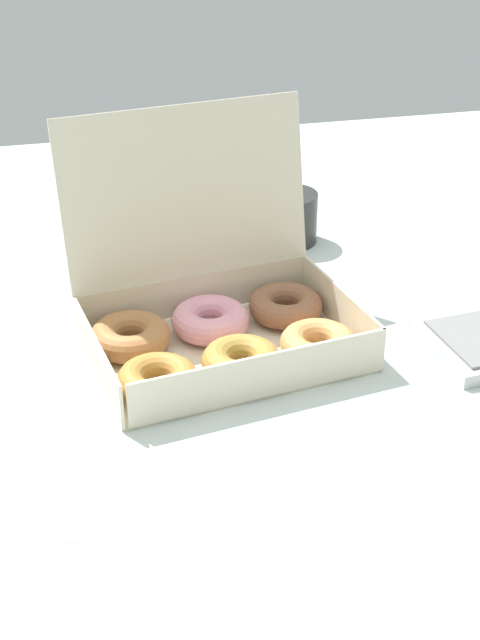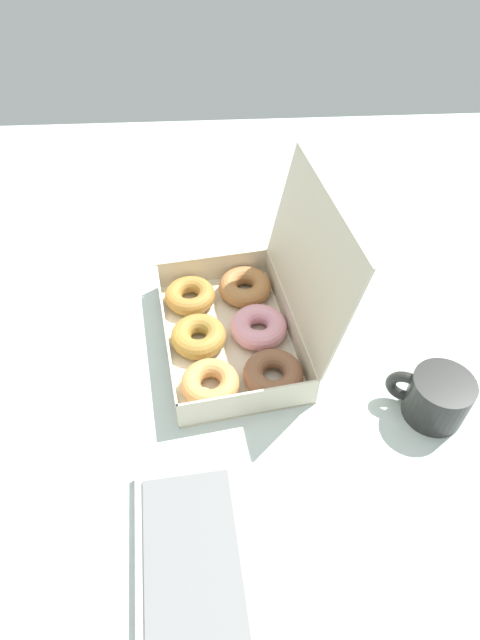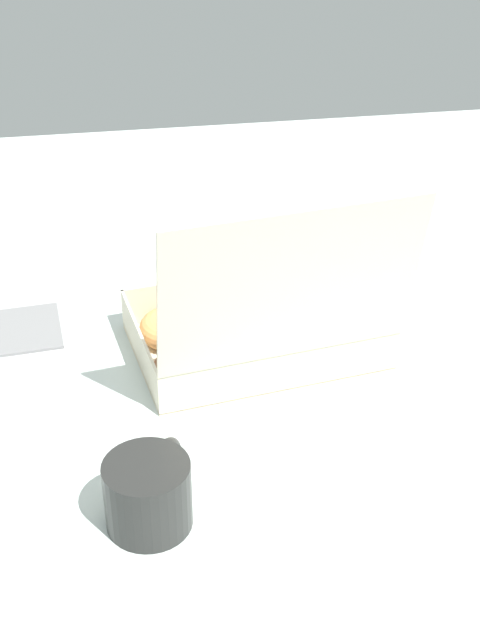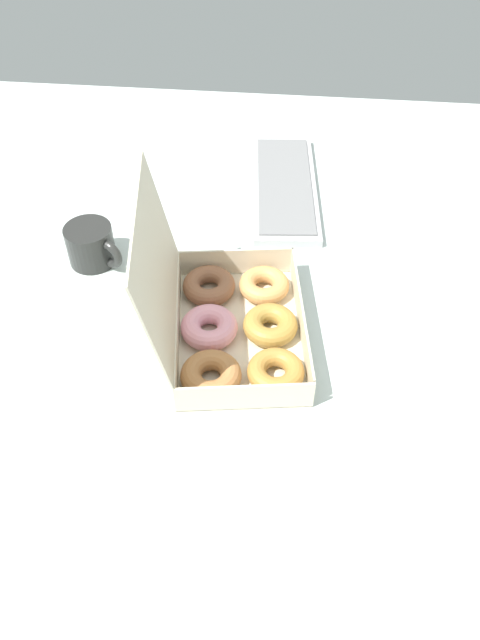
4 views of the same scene
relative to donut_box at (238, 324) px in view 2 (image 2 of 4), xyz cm
name	(u,v)px [view 2 (image 2 of 4)]	position (x,y,z in cm)	size (l,w,h in cm)	color
ground_plane	(231,351)	(2.39, -1.41, -4.60)	(180.00, 180.00, 2.00)	silver
donut_box	(238,324)	(0.00, 0.00, 0.00)	(36.62, 31.64, 28.06)	beige
keyboard	(198,629)	(45.87, -7.31, -2.54)	(41.78, 17.77, 2.20)	#BCBCBD
coffee_mug	(435,397)	(17.60, 29.55, 0.53)	(9.41, 12.26, 8.05)	#272726
paper_napkin	(109,275)	(-18.58, -25.35, -3.52)	(14.09, 11.98, 0.15)	white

